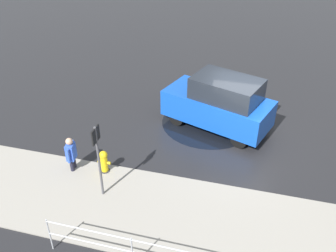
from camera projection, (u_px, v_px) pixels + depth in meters
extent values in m
plane|color=black|center=(240.00, 139.00, 13.48)|extent=(60.00, 60.00, 0.00)
cube|color=gray|center=(224.00, 225.00, 10.07)|extent=(24.00, 3.20, 0.04)
cube|color=blue|center=(217.00, 108.00, 13.77)|extent=(4.24, 2.89, 0.99)
cube|color=#1E232B|center=(227.00, 89.00, 13.14)|extent=(2.70, 2.18, 0.77)
cylinder|color=black|center=(177.00, 117.00, 14.15)|extent=(0.64, 0.40, 0.60)
cylinder|color=black|center=(196.00, 102.00, 15.14)|extent=(0.64, 0.40, 0.60)
cylinder|color=black|center=(239.00, 139.00, 12.94)|extent=(0.64, 0.40, 0.60)
cylinder|color=black|center=(256.00, 121.00, 13.93)|extent=(0.64, 0.40, 0.60)
cylinder|color=gold|center=(104.00, 164.00, 11.80)|extent=(0.22, 0.22, 0.62)
sphere|color=gold|center=(103.00, 155.00, 11.60)|extent=(0.26, 0.26, 0.26)
cylinder|color=gold|center=(109.00, 163.00, 11.73)|extent=(0.10, 0.09, 0.09)
cylinder|color=gold|center=(99.00, 161.00, 11.80)|extent=(0.10, 0.09, 0.09)
cylinder|color=#2D2D2D|center=(105.00, 171.00, 11.96)|extent=(0.31, 0.31, 0.06)
cube|color=blue|center=(71.00, 151.00, 11.67)|extent=(0.29, 0.39, 0.55)
sphere|color=tan|center=(69.00, 141.00, 11.46)|extent=(0.22, 0.22, 0.22)
cylinder|color=#1E1E2D|center=(74.00, 162.00, 12.02)|extent=(0.13, 0.13, 0.45)
cylinder|color=#1E1E2D|center=(72.00, 166.00, 11.87)|extent=(0.13, 0.13, 0.45)
cylinder|color=blue|center=(73.00, 147.00, 11.87)|extent=(0.09, 0.09, 0.50)
cylinder|color=blue|center=(68.00, 156.00, 11.47)|extent=(0.09, 0.09, 0.50)
cylinder|color=#B7BABF|center=(50.00, 235.00, 9.18)|extent=(0.04, 0.04, 1.05)
cylinder|color=#4C4C51|center=(99.00, 163.00, 10.44)|extent=(0.07, 0.07, 2.40)
cube|color=black|center=(96.00, 135.00, 9.92)|extent=(0.04, 0.44, 0.44)
cylinder|color=black|center=(208.00, 122.00, 14.42)|extent=(3.55, 3.55, 0.01)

